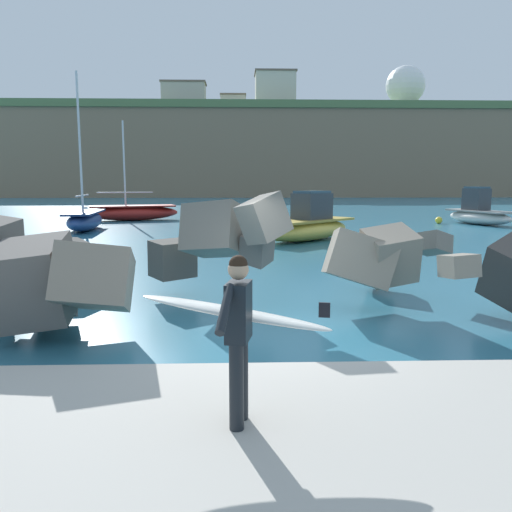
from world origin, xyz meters
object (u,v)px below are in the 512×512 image
boat_mid_left (133,212)px  station_building_west (233,106)px  boat_near_left (479,213)px  boat_near_centre (307,225)px  boat_near_right (85,220)px  mooring_buoy_middle (141,213)px  station_building_east (184,96)px  surfer_with_board (237,324)px  mooring_buoy_inner (439,220)px  mooring_buoy_outer (85,209)px  radar_dome (405,88)px  station_building_central (275,91)px

boat_mid_left → station_building_west: size_ratio=1.28×
boat_near_left → boat_near_centre: bearing=-145.1°
station_building_west → boat_near_right: bearing=-95.6°
boat_near_centre → mooring_buoy_middle: bearing=122.3°
boat_mid_left → station_building_east: size_ratio=0.85×
surfer_with_board → mooring_buoy_inner: 30.18m
boat_mid_left → mooring_buoy_outer: bearing=120.6°
boat_mid_left → station_building_west: (6.30, 69.17, 16.77)m
surfer_with_board → radar_dome: bearing=71.5°
boat_near_centre → boat_near_right: size_ratio=0.64×
boat_near_centre → boat_near_right: 12.76m
radar_dome → boat_near_centre: bearing=-110.4°
boat_mid_left → mooring_buoy_middle: 4.79m
boat_near_centre → boat_mid_left: size_ratio=0.81×
mooring_buoy_inner → station_building_central: bearing=95.7°
surfer_with_board → station_building_east: size_ratio=0.27×
radar_dome → boat_near_right: bearing=-119.0°
mooring_buoy_outer → mooring_buoy_inner: bearing=-28.1°
boat_near_centre → station_building_west: station_building_west is taller
mooring_buoy_outer → station_building_west: 62.07m
surfer_with_board → mooring_buoy_outer: bearing=108.3°
mooring_buoy_inner → radar_dome: radar_dome is taller
boat_near_left → boat_mid_left: bearing=170.0°
boat_near_centre → boat_mid_left: (-10.46, 12.29, -0.14)m
mooring_buoy_outer → radar_dome: 76.02m
mooring_buoy_outer → radar_dome: (46.50, 56.59, 20.37)m
boat_near_right → mooring_buoy_outer: size_ratio=19.16×
radar_dome → station_building_west: (-33.76, 1.69, -3.24)m
surfer_with_board → mooring_buoy_outer: 43.73m
boat_near_centre → mooring_buoy_outer: size_ratio=12.34×
boat_near_centre → station_building_central: 73.78m
boat_near_left → mooring_buoy_outer: 32.45m
mooring_buoy_middle → station_building_east: bearing=92.1°
boat_mid_left → boat_near_right: bearing=-99.5°
boat_near_right → radar_dome: (41.24, 74.56, 19.99)m
boat_mid_left → radar_dome: size_ratio=0.70×
boat_near_left → radar_dome: 76.23m
boat_near_left → station_building_east: 70.04m
mooring_buoy_outer → station_building_central: (20.34, 48.33, 18.33)m
boat_near_right → station_building_east: size_ratio=1.06×
boat_mid_left → mooring_buoy_outer: 12.66m
surfer_with_board → boat_mid_left: (-7.31, 30.61, -0.70)m
mooring_buoy_outer → station_building_west: bearing=77.7°
radar_dome → station_building_east: 43.30m
mooring_buoy_outer → boat_mid_left: bearing=-59.4°
boat_near_right → station_building_west: station_building_west is taller
mooring_buoy_middle → mooring_buoy_outer: (-6.11, 6.12, 0.00)m
radar_dome → mooring_buoy_inner: bearing=-105.7°
boat_near_right → boat_mid_left: boat_near_right is taller
surfer_with_board → boat_near_left: (15.09, 26.65, -0.56)m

